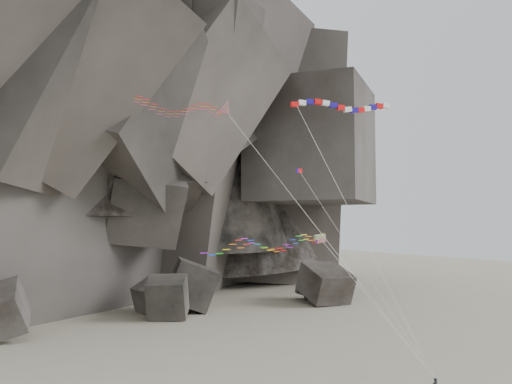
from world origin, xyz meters
TOP-DOWN VIEW (x-y plane):
  - headland at (0.00, 70.00)m, footprint 110.00×70.00m
  - boulder_field at (6.43, 33.63)m, footprint 71.29×18.43m
  - delta_kite at (-9.34, 5.28)m, footprint 18.94×14.47m
  - banner_kite at (2.68, -1.83)m, footprint 8.46×9.10m
  - parafoil_kite at (-1.99, 3.55)m, footprint 14.21×12.65m
  - pennant_kite at (0.29, -1.87)m, footprint 6.84×8.53m

SIDE VIEW (x-z plane):
  - boulder_field at x=6.43m, z-range -1.82..6.43m
  - parafoil_kite at x=-1.99m, z-range 6.18..17.23m
  - pennant_kite at x=0.29m, z-range 6.38..23.08m
  - delta_kite at x=-9.34m, z-range 11.65..34.52m
  - banner_kite at x=2.68m, z-range 12.09..34.74m
  - headland at x=0.00m, z-range 0.00..84.00m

